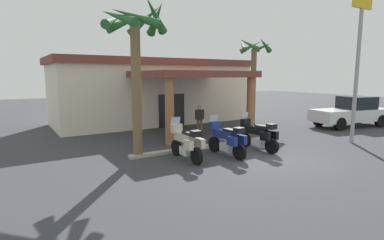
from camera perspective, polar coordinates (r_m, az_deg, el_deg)
name	(u,v)px	position (r m, az deg, el deg)	size (l,w,h in m)	color
ground_plane	(266,157)	(12.71, 13.80, -6.84)	(80.00, 80.00, 0.00)	#38383D
motel_building	(155,90)	(21.55, -6.90, 5.56)	(13.97, 10.60, 4.38)	silver
motorcycle_cream	(186,143)	(11.81, -1.09, -4.27)	(0.71, 2.21, 1.61)	black
motorcycle_blue	(227,139)	(12.50, 6.57, -3.61)	(0.74, 2.21, 1.61)	black
motorcycle_black	(258,135)	(13.62, 12.38, -2.76)	(0.75, 2.21, 1.61)	black
pedestrian	(200,118)	(16.91, 1.42, 0.43)	(0.52, 0.32, 1.64)	brown
pickup_truck_white	(351,112)	(22.06, 27.78, 1.31)	(5.44, 2.71, 1.95)	black
palm_tree_roadside	(136,44)	(12.26, -10.50, 13.95)	(2.66, 2.63, 6.17)	brown
palm_tree_near_portico	(254,62)	(21.22, 11.49, 10.55)	(2.29, 2.34, 5.80)	brown
roadside_sign	(359,40)	(16.71, 28.95, 13.06)	(1.40, 0.18, 7.46)	#99999E
curb_strip	(206,147)	(13.92, 2.59, -5.02)	(7.23, 0.36, 0.12)	#ADA89E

